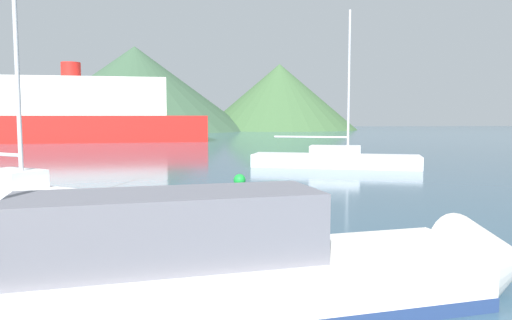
{
  "coord_description": "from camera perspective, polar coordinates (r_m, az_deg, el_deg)",
  "views": [
    {
      "loc": [
        -2.6,
        -2.24,
        2.65
      ],
      "look_at": [
        -0.73,
        14.0,
        1.2
      ],
      "focal_mm": 35.0,
      "sensor_mm": 36.0,
      "label": 1
    }
  ],
  "objects": [
    {
      "name": "buoy_marker",
      "position": [
        17.0,
        -1.89,
        -2.95
      ],
      "size": [
        0.59,
        0.59,
        0.68
      ],
      "color": "green",
      "rests_on": "ground_plane"
    },
    {
      "name": "ferry_distant",
      "position": [
        55.0,
        -20.26,
        4.98
      ],
      "size": [
        27.75,
        10.1,
        8.1
      ],
      "rotation": [
        0.0,
        0.0,
        0.09
      ],
      "color": "red",
      "rests_on": "ground_plane"
    },
    {
      "name": "hill_west",
      "position": [
        93.73,
        -13.63,
        7.94
      ],
      "size": [
        41.44,
        41.44,
        15.13
      ],
      "color": "#38563D",
      "rests_on": "ground_plane"
    },
    {
      "name": "sailboat_outer",
      "position": [
        15.07,
        -26.0,
        -3.65
      ],
      "size": [
        5.21,
        4.43,
        8.58
      ],
      "rotation": [
        0.0,
        0.0,
        -0.64
      ],
      "color": "white",
      "rests_on": "ground_plane"
    },
    {
      "name": "sailboat_inner",
      "position": [
        26.08,
        9.03,
        0.13
      ],
      "size": [
        8.7,
        4.64,
        7.95
      ],
      "rotation": [
        0.0,
        0.0,
        -0.33
      ],
      "color": "silver",
      "rests_on": "ground_plane"
    },
    {
      "name": "motorboat_near",
      "position": [
        6.81,
        0.23,
        -12.88
      ],
      "size": [
        9.0,
        3.03,
        2.08
      ],
      "rotation": [
        0.0,
        0.0,
        0.16
      ],
      "color": "white",
      "rests_on": "ground_plane"
    },
    {
      "name": "hill_central",
      "position": [
        97.06,
        2.7,
        7.22
      ],
      "size": [
        29.83,
        29.83,
        12.58
      ],
      "color": "#3D6038",
      "rests_on": "ground_plane"
    }
  ]
}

